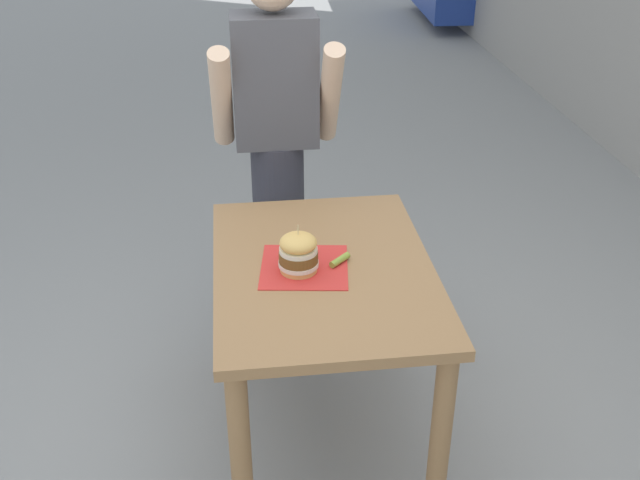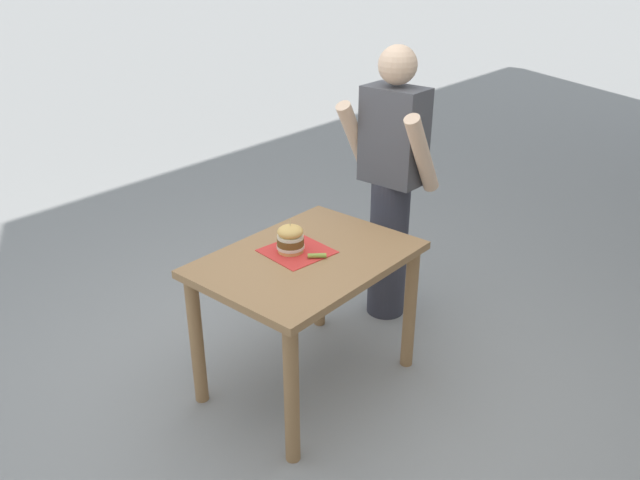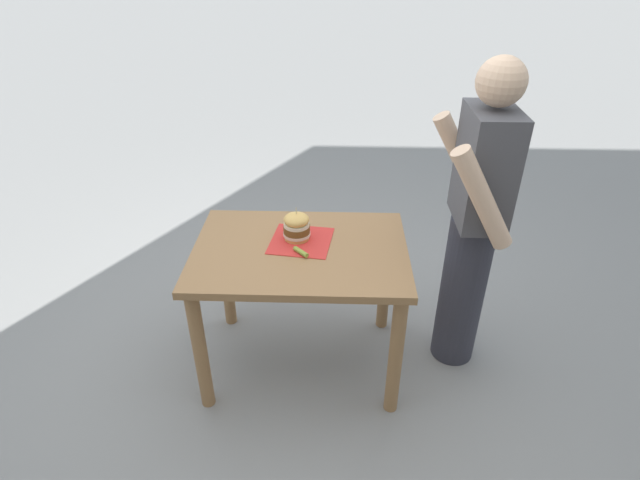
{
  "view_description": "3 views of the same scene",
  "coord_description": "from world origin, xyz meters",
  "px_view_note": "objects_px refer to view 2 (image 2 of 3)",
  "views": [
    {
      "loc": [
        -0.29,
        -2.24,
        2.14
      ],
      "look_at": [
        0.0,
        0.1,
        0.82
      ],
      "focal_mm": 42.0,
      "sensor_mm": 36.0,
      "label": 1
    },
    {
      "loc": [
        1.85,
        -2.08,
        2.18
      ],
      "look_at": [
        0.0,
        0.1,
        0.82
      ],
      "focal_mm": 35.0,
      "sensor_mm": 36.0,
      "label": 2
    },
    {
      "loc": [
        2.11,
        0.17,
        2.12
      ],
      "look_at": [
        0.0,
        0.1,
        0.82
      ],
      "focal_mm": 28.0,
      "sensor_mm": 36.0,
      "label": 3
    }
  ],
  "objects_px": {
    "patio_table": "(307,279)",
    "diner_across_table": "(391,184)",
    "pickle_spear": "(317,256)",
    "sandwich": "(290,239)"
  },
  "relations": [
    {
      "from": "sandwich",
      "to": "diner_across_table",
      "type": "relative_size",
      "value": 0.11
    },
    {
      "from": "patio_table",
      "to": "sandwich",
      "type": "bearing_deg",
      "value": -165.92
    },
    {
      "from": "patio_table",
      "to": "sandwich",
      "type": "relative_size",
      "value": 6.04
    },
    {
      "from": "sandwich",
      "to": "pickle_spear",
      "type": "height_order",
      "value": "sandwich"
    },
    {
      "from": "patio_table",
      "to": "pickle_spear",
      "type": "bearing_deg",
      "value": 7.32
    },
    {
      "from": "patio_table",
      "to": "pickle_spear",
      "type": "xyz_separation_m",
      "value": [
        0.06,
        0.01,
        0.15
      ]
    },
    {
      "from": "sandwich",
      "to": "patio_table",
      "type": "bearing_deg",
      "value": 14.08
    },
    {
      "from": "patio_table",
      "to": "diner_across_table",
      "type": "bearing_deg",
      "value": 96.41
    },
    {
      "from": "patio_table",
      "to": "diner_across_table",
      "type": "relative_size",
      "value": 0.64
    },
    {
      "from": "patio_table",
      "to": "diner_across_table",
      "type": "distance_m",
      "value": 0.91
    }
  ]
}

